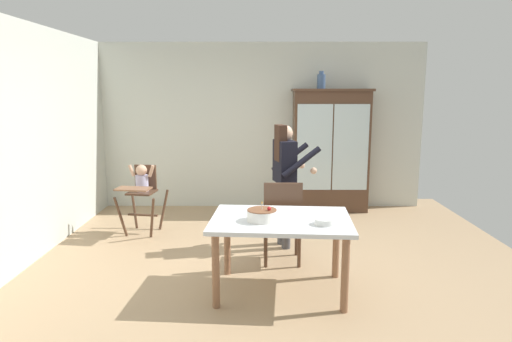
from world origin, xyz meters
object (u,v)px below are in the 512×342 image
high_chair_with_toddler (142,186)px  adult_person (285,171)px  ceramic_vase (321,81)px  dining_table (281,228)px  birthday_cake (262,215)px  serving_bowl (324,222)px  dining_chair_far_side (282,217)px  china_cabinet (330,150)px

high_chair_with_toddler → adult_person: (1.92, -0.53, 0.31)m
ceramic_vase → adult_person: (-0.65, -1.74, -1.11)m
adult_person → dining_table: adult_person is taller
birthday_cake → serving_bowl: size_ratio=1.56×
adult_person → dining_chair_far_side: bearing=158.9°
dining_table → birthday_cake: 0.25m
ceramic_vase → serving_bowl: size_ratio=1.50×
china_cabinet → serving_bowl: 3.28m
birthday_cake → high_chair_with_toddler: bearing=130.5°
dining_chair_far_side → china_cabinet: bearing=-110.6°
china_cabinet → ceramic_vase: ceramic_vase is taller
high_chair_with_toddler → adult_person: adult_person is taller
adult_person → dining_chair_far_side: 0.74m
birthday_cake → dining_table: bearing=25.0°
ceramic_vase → dining_chair_far_side: bearing=-107.0°
ceramic_vase → high_chair_with_toddler: 3.18m
dining_table → china_cabinet: bearing=72.7°
china_cabinet → dining_table: bearing=-107.3°
birthday_cake → dining_chair_far_side: size_ratio=0.29×
ceramic_vase → birthday_cake: (-0.95, -3.11, -1.29)m
ceramic_vase → adult_person: bearing=-110.6°
ceramic_vase → high_chair_with_toddler: (-2.57, -1.21, -1.43)m
dining_table → birthday_cake: size_ratio=4.94×
dining_table → birthday_cake: bearing=-155.0°
china_cabinet → adult_person: size_ratio=1.28×
ceramic_vase → serving_bowl: bearing=-96.7°
high_chair_with_toddler → adult_person: 2.01m
ceramic_vase → dining_chair_far_side: size_ratio=0.28×
dining_table → birthday_cake: birthday_cake is taller
china_cabinet → birthday_cake: bearing=-109.8°
dining_table → serving_bowl: bearing=-27.5°
adult_person → serving_bowl: adult_person is taller
china_cabinet → high_chair_with_toddler: size_ratio=2.07×
high_chair_with_toddler → serving_bowl: 2.98m
dining_table → dining_chair_far_side: 0.69m
adult_person → dining_table: (-0.11, -1.29, -0.33)m
dining_table → high_chair_with_toddler: bearing=134.7°
china_cabinet → dining_table: size_ratio=1.42×
high_chair_with_toddler → ceramic_vase: bearing=33.2°
china_cabinet → adult_person: bearing=-115.5°
serving_bowl → high_chair_with_toddler: bearing=137.3°
china_cabinet → serving_bowl: (-0.56, -3.23, -0.22)m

